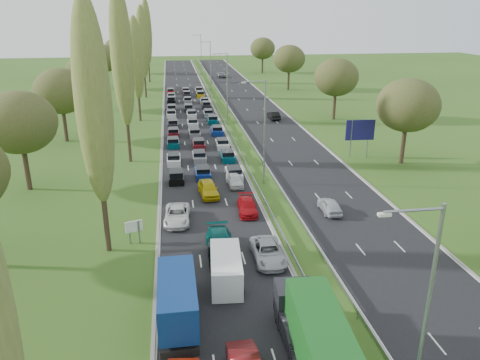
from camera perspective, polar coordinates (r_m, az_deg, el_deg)
ground at (r=89.83m, az=-1.68°, el=7.72°), size 260.00×260.00×0.00m
near_carriageway at (r=91.76m, az=-6.10°, el=7.87°), size 10.50×215.00×0.04m
far_carriageway at (r=93.24m, az=2.30°, el=8.16°), size 10.50×215.00×0.04m
central_reservation at (r=92.15m, az=-1.87°, el=8.38°), size 2.36×215.00×0.32m
lamp_columns at (r=86.79m, az=-1.56°, el=11.32°), size 0.18×140.18×12.00m
poplar_row at (r=75.89m, az=-13.15°, el=14.44°), size 2.80×127.80×22.44m
woodland_left at (r=72.61m, az=-21.56°, el=9.61°), size 8.00×166.00×11.10m
woodland_right at (r=80.41m, az=13.66°, el=11.30°), size 8.00×153.00×11.10m
traffic_queue_fill at (r=86.56m, az=-5.92°, el=7.45°), size 9.05×67.49×0.80m
near_car_2 at (r=44.89m, az=-7.67°, el=-4.24°), size 2.68×5.25×1.42m
near_car_7 at (r=39.16m, az=-2.43°, el=-7.70°), size 2.28×5.51×1.59m
near_car_8 at (r=50.80m, az=-3.88°, el=-1.05°), size 2.28×4.86×1.61m
near_car_9 at (r=29.62m, az=6.95°, el=-18.02°), size 1.73×4.83×1.59m
near_car_10 at (r=38.03m, az=3.43°, el=-8.75°), size 2.39×5.16×1.43m
near_car_11 at (r=46.56m, az=0.90°, el=-3.20°), size 2.17×4.68×1.32m
near_car_12 at (r=53.58m, az=-0.66°, el=-0.01°), size 1.86×4.09×1.36m
far_car_0 at (r=47.47m, az=10.88°, el=-3.06°), size 1.74×4.16×1.41m
far_car_1 at (r=87.68m, az=4.11°, el=7.88°), size 1.82×4.54×1.47m
far_car_2 at (r=145.34m, az=-2.26°, el=12.69°), size 2.60×5.29×1.44m
blue_lorry at (r=30.94m, az=-7.65°, el=-13.85°), size 2.32×8.35×3.53m
green_lorry at (r=26.32m, az=10.02°, el=-20.24°), size 2.44×13.18×3.91m
white_van_front at (r=35.70m, az=-1.80°, el=-10.37°), size 1.81×4.62×1.86m
white_van_rear at (r=35.09m, az=-1.77°, el=-10.58°), size 2.20×5.60×2.25m
info_sign at (r=41.30m, az=-12.79°, el=-5.82°), size 1.46×0.56×2.10m
direction_sign at (r=65.64m, az=14.43°, el=5.72°), size 4.00×0.27×5.20m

